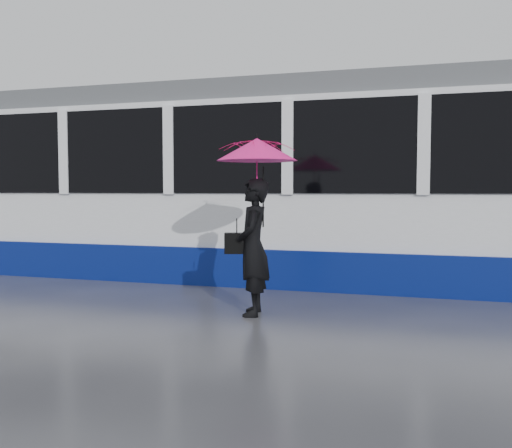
% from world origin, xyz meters
% --- Properties ---
extents(ground, '(90.00, 90.00, 0.00)m').
position_xyz_m(ground, '(0.00, 0.00, 0.00)').
color(ground, '#2F2F35').
rests_on(ground, ground).
extents(rails, '(34.00, 1.51, 0.02)m').
position_xyz_m(rails, '(0.00, 2.50, 0.01)').
color(rails, '#3F3D38').
rests_on(rails, ground).
extents(tram, '(26.00, 2.56, 3.35)m').
position_xyz_m(tram, '(2.37, 2.50, 1.64)').
color(tram, white).
rests_on(tram, ground).
extents(woman, '(0.54, 0.70, 1.69)m').
position_xyz_m(woman, '(-0.12, -0.55, 0.85)').
color(woman, black).
rests_on(woman, ground).
extents(umbrella, '(1.20, 1.20, 1.14)m').
position_xyz_m(umbrella, '(-0.07, -0.55, 1.85)').
color(umbrella, '#FC1595').
rests_on(umbrella, ground).
extents(handbag, '(0.32, 0.20, 0.44)m').
position_xyz_m(handbag, '(-0.34, -0.53, 0.89)').
color(handbag, black).
rests_on(handbag, ground).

